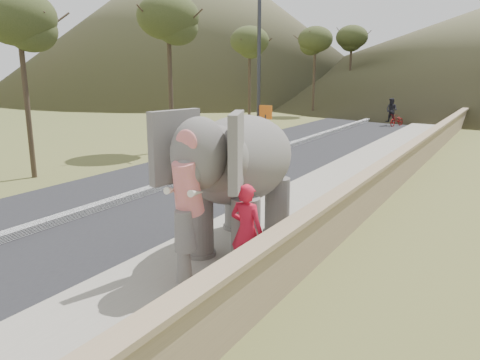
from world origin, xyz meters
name	(u,v)px	position (x,y,z in m)	size (l,w,h in m)	color
ground	(99,340)	(0.00, 0.00, 0.00)	(160.00, 160.00, 0.00)	olive
road	(206,175)	(-5.00, 10.00, 0.01)	(7.00, 120.00, 0.03)	black
median	(206,172)	(-5.00, 10.00, 0.11)	(0.35, 120.00, 0.22)	black
walkway	(331,190)	(0.00, 10.00, 0.07)	(3.00, 120.00, 0.15)	#9E9687
parapet	(383,182)	(1.65, 10.00, 0.55)	(0.30, 120.00, 1.10)	tan
lamppost	(265,47)	(-4.69, 14.19, 4.87)	(1.76, 0.36, 8.00)	#29292D
signboard	(266,123)	(-4.50, 13.94, 1.64)	(0.60, 0.08, 2.40)	#2D2D33
hill_left	(194,21)	(-38.00, 55.00, 11.00)	(60.00, 60.00, 22.00)	brown
elephant_and_man	(241,179)	(0.02, 4.12, 1.64)	(2.54, 4.35, 3.00)	slate
motorcyclist	(394,115)	(-2.55, 29.84, 0.79)	(1.41, 1.74, 1.97)	maroon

